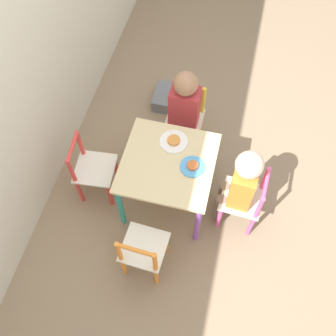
% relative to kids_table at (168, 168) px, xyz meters
% --- Properties ---
extents(ground_plane, '(6.00, 6.00, 0.00)m').
position_rel_kids_table_xyz_m(ground_plane, '(0.00, 0.00, -0.41)').
color(ground_plane, '#8C755B').
extents(kids_table, '(0.57, 0.57, 0.48)m').
position_rel_kids_table_xyz_m(kids_table, '(0.00, 0.00, 0.00)').
color(kids_table, beige).
rests_on(kids_table, ground_plane).
extents(chair_yellow, '(0.26, 0.26, 0.53)m').
position_rel_kids_table_xyz_m(chair_yellow, '(0.52, -0.00, -0.15)').
color(chair_yellow, silver).
rests_on(chair_yellow, ground_plane).
extents(chair_pink, '(0.27, 0.27, 0.53)m').
position_rel_kids_table_xyz_m(chair_pink, '(-0.03, -0.52, -0.15)').
color(chair_pink, silver).
rests_on(chair_pink, ground_plane).
extents(chair_orange, '(0.27, 0.27, 0.53)m').
position_rel_kids_table_xyz_m(chair_orange, '(-0.52, 0.03, -0.15)').
color(chair_orange, silver).
rests_on(chair_orange, ground_plane).
extents(chair_red, '(0.28, 0.28, 0.53)m').
position_rel_kids_table_xyz_m(chair_red, '(-0.05, 0.52, -0.15)').
color(chair_red, silver).
rests_on(chair_red, ground_plane).
extents(child_right, '(0.22, 0.20, 0.76)m').
position_rel_kids_table_xyz_m(child_right, '(0.46, -0.00, 0.05)').
color(child_right, '#4C608E').
rests_on(child_right, ground_plane).
extents(child_front, '(0.21, 0.22, 0.76)m').
position_rel_kids_table_xyz_m(child_front, '(-0.03, -0.46, 0.05)').
color(child_front, '#7A6B5B').
rests_on(child_front, ground_plane).
extents(plate_right, '(0.18, 0.18, 0.03)m').
position_rel_kids_table_xyz_m(plate_right, '(0.15, 0.00, 0.08)').
color(plate_right, white).
rests_on(plate_right, kids_table).
extents(plate_front, '(0.15, 0.15, 0.03)m').
position_rel_kids_table_xyz_m(plate_front, '(-0.00, -0.15, 0.08)').
color(plate_front, '#4C9EE0').
rests_on(plate_front, kids_table).
extents(storage_bin, '(0.27, 0.17, 0.11)m').
position_rel_kids_table_xyz_m(storage_bin, '(0.86, 0.24, -0.35)').
color(storage_bin, slate).
rests_on(storage_bin, ground_plane).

